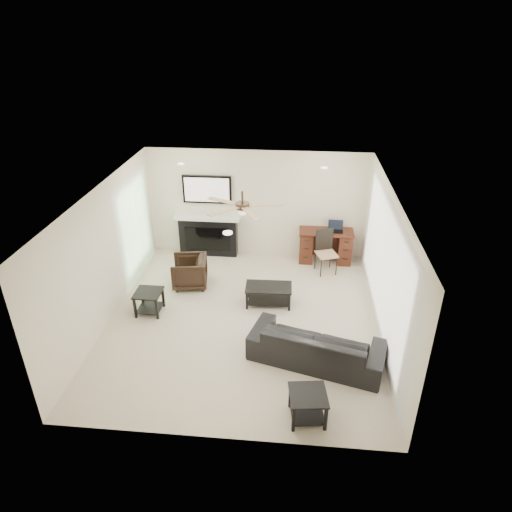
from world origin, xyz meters
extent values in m
plane|color=beige|center=(0.00, 0.00, 0.00)|extent=(5.50, 5.50, 0.00)
cube|color=white|center=(0.00, 0.00, 2.50)|extent=(5.00, 5.50, 0.04)
cube|color=beige|center=(0.00, 2.75, 1.25)|extent=(5.00, 0.04, 2.50)
cube|color=beige|center=(0.00, -2.75, 1.25)|extent=(5.00, 0.04, 2.50)
cube|color=beige|center=(-2.50, 0.00, 1.25)|extent=(0.04, 5.50, 2.50)
cube|color=beige|center=(2.50, 0.00, 1.25)|extent=(0.04, 5.50, 2.50)
cube|color=white|center=(2.45, 0.10, 1.23)|extent=(0.04, 5.10, 2.40)
cube|color=#93BC89|center=(-2.46, 1.55, 1.05)|extent=(0.04, 1.80, 2.10)
cylinder|color=#382619|center=(0.00, 0.10, 2.25)|extent=(1.40, 1.40, 0.30)
imported|color=black|center=(1.33, -1.03, 0.32)|extent=(2.33, 1.41, 0.64)
imported|color=black|center=(-1.27, 1.12, 0.32)|extent=(0.81, 0.79, 0.65)
cube|color=black|center=(0.43, 0.57, 0.20)|extent=(0.91, 0.53, 0.40)
cube|color=black|center=(1.18, -2.28, 0.23)|extent=(0.58, 0.58, 0.45)
cube|color=black|center=(-1.82, 0.07, 0.23)|extent=(0.50, 0.50, 0.45)
cube|color=black|center=(-1.14, 2.58, 0.95)|extent=(1.52, 0.34, 1.91)
cube|color=#38170E|center=(1.60, 2.50, 0.38)|extent=(1.22, 0.56, 0.76)
cube|color=black|center=(1.60, 1.95, 0.48)|extent=(0.54, 0.55, 0.97)
cube|color=black|center=(1.80, 2.48, 0.88)|extent=(0.33, 0.24, 0.23)
camera|label=1|loc=(0.91, -6.99, 5.07)|focal=32.00mm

